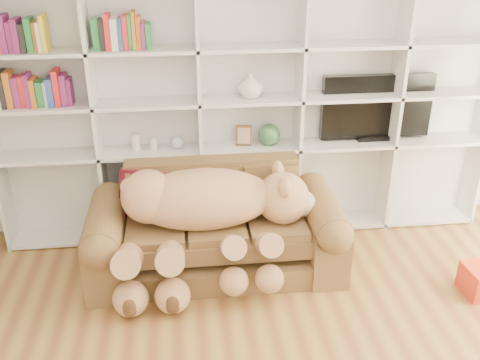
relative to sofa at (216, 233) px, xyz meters
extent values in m
cube|color=silver|center=(0.36, 0.80, 1.02)|extent=(5.00, 0.02, 2.70)
cube|color=silver|center=(0.36, 0.77, 0.87)|extent=(4.40, 0.03, 2.40)
cube|color=silver|center=(-0.96, 0.61, 0.87)|extent=(0.03, 0.35, 2.40)
cube|color=silver|center=(-0.08, 0.61, 0.87)|extent=(0.03, 0.35, 2.40)
cube|color=silver|center=(0.80, 0.61, 0.87)|extent=(0.03, 0.35, 2.40)
cube|color=silver|center=(1.68, 0.61, 0.87)|extent=(0.03, 0.35, 2.40)
cube|color=silver|center=(0.36, 0.61, -0.30)|extent=(4.40, 0.35, 0.03)
cube|color=silver|center=(0.36, 0.61, 0.52)|extent=(4.40, 0.35, 0.03)
cube|color=silver|center=(0.36, 0.61, 0.97)|extent=(4.40, 0.35, 0.03)
cube|color=silver|center=(0.36, 0.61, 1.42)|extent=(4.40, 0.35, 0.03)
cube|color=brown|center=(0.00, -0.04, -0.23)|extent=(1.99, 0.80, 0.21)
cube|color=brown|center=(0.00, -0.06, 0.09)|extent=(1.48, 0.66, 0.28)
cube|color=brown|center=(0.00, 0.32, 0.28)|extent=(1.48, 0.19, 0.52)
cube|color=brown|center=(-0.89, -0.04, -0.07)|extent=(0.30, 0.90, 0.52)
cube|color=brown|center=(0.89, -0.04, -0.07)|extent=(0.30, 0.90, 0.52)
cylinder|color=brown|center=(-0.89, -0.04, 0.19)|extent=(0.30, 0.85, 0.30)
cylinder|color=brown|center=(0.89, -0.04, 0.19)|extent=(0.30, 0.85, 0.30)
ellipsoid|color=tan|center=(-0.10, -0.09, 0.38)|extent=(1.13, 0.55, 0.49)
sphere|color=tan|center=(-0.53, -0.09, 0.43)|extent=(0.43, 0.43, 0.43)
sphere|color=tan|center=(0.54, -0.09, 0.35)|extent=(0.43, 0.43, 0.43)
sphere|color=beige|center=(0.71, -0.09, 0.29)|extent=(0.21, 0.21, 0.21)
sphere|color=#432A18|center=(0.79, -0.09, 0.28)|extent=(0.07, 0.07, 0.07)
ellipsoid|color=tan|center=(0.53, -0.24, 0.52)|extent=(0.10, 0.17, 0.17)
ellipsoid|color=tan|center=(0.53, 0.06, 0.52)|extent=(0.10, 0.17, 0.17)
sphere|color=tan|center=(-0.66, -0.09, 0.51)|extent=(0.15, 0.15, 0.15)
cylinder|color=tan|center=(0.10, -0.39, 0.12)|extent=(0.19, 0.52, 0.38)
cylinder|color=tan|center=(0.37, -0.39, 0.12)|extent=(0.19, 0.52, 0.38)
cylinder|color=tan|center=(-0.68, -0.39, 0.08)|extent=(0.21, 0.60, 0.44)
cylinder|color=tan|center=(-0.37, -0.39, 0.08)|extent=(0.21, 0.60, 0.44)
sphere|color=tan|center=(0.10, -0.56, -0.10)|extent=(0.22, 0.22, 0.22)
sphere|color=tan|center=(0.37, -0.56, -0.10)|extent=(0.22, 0.22, 0.22)
sphere|color=tan|center=(-0.68, -0.56, -0.18)|extent=(0.27, 0.27, 0.27)
sphere|color=tan|center=(-0.37, -0.56, -0.18)|extent=(0.27, 0.27, 0.27)
cube|color=#550E10|center=(-0.57, 0.15, 0.32)|extent=(0.47, 0.38, 0.43)
cube|color=black|center=(1.53, 0.66, 0.85)|extent=(1.02, 0.08, 0.59)
cube|color=black|center=(1.53, 0.66, 0.55)|extent=(0.34, 0.18, 0.04)
cube|color=#55361D|center=(0.31, 0.61, 0.64)|extent=(0.15, 0.05, 0.19)
sphere|color=#2A5231|center=(0.54, 0.61, 0.63)|extent=(0.20, 0.20, 0.20)
cylinder|color=beige|center=(-0.65, 0.61, 0.61)|extent=(0.10, 0.10, 0.15)
cylinder|color=beige|center=(-0.50, 0.61, 0.59)|extent=(0.07, 0.07, 0.12)
sphere|color=silver|center=(-0.28, 0.61, 0.59)|extent=(0.11, 0.11, 0.11)
imported|color=silver|center=(0.37, 0.61, 1.09)|extent=(0.26, 0.26, 0.22)
camera|label=1|loc=(-0.23, -3.84, 2.36)|focal=40.00mm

